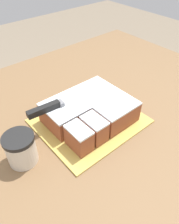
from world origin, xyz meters
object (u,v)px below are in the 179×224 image
at_px(cake_board, 90,121).
at_px(cake, 90,111).
at_px(coffee_cup, 21,149).
at_px(knife, 53,106).

xyz_separation_m(cake_board, cake, (0.00, 0.00, 0.04)).
bearing_deg(coffee_cup, cake, 0.86).
bearing_deg(cake_board, knife, 151.83).
bearing_deg(knife, cake, -21.14).
relative_size(cake, coffee_cup, 2.78).
distance_m(cake, knife, 0.14).
height_order(cake, knife, knife).
height_order(cake_board, knife, knife).
bearing_deg(cake_board, coffee_cup, -179.72).
distance_m(cake_board, coffee_cup, 0.27).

